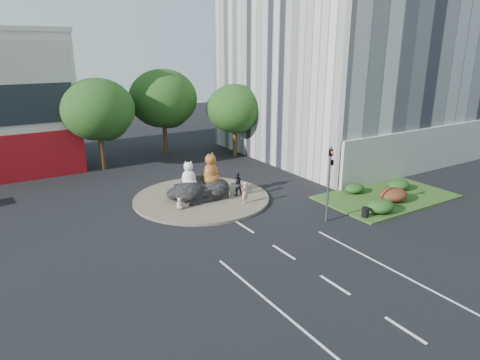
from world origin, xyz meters
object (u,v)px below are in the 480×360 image
Objects in this scene: pedestrian_pink at (245,193)px; litter_bin at (365,212)px; cat_white at (189,174)px; kitten_white at (227,191)px; cat_tabby at (211,168)px; pedestrian_dark at (237,184)px; kitten_calico at (180,203)px.

litter_bin is at bearing 120.37° from pedestrian_pink.
pedestrian_pink reaches higher than litter_bin.
cat_white is 3.10m from kitten_white.
cat_white is 1.72m from cat_tabby.
pedestrian_dark is at bearing 7.84° from cat_white.
cat_tabby reaches higher than pedestrian_pink.
cat_white is 2.61m from kitten_calico.
litter_bin is (5.46, -6.26, -0.54)m from pedestrian_pink.
cat_white is 4.29m from pedestrian_pink.
cat_tabby is 3.84m from kitten_calico.
kitten_calico is at bearing -27.79° from pedestrian_pink.
cat_white is 3.68m from pedestrian_dark.
kitten_calico is 4.86m from pedestrian_dark.
cat_white is at bearing -55.78° from pedestrian_pink.
cat_white is 2.28× the size of kitten_calico.
cat_tabby is 3.62× the size of litter_bin.
cat_tabby reaches higher than cat_white.
pedestrian_dark is at bearing -113.85° from pedestrian_pink.
cat_white reaches higher than kitten_calico.
kitten_white is at bearing -0.81° from pedestrian_dark.
cat_tabby is at bearing -76.23° from pedestrian_pink.
kitten_white is (0.84, -0.88, -1.64)m from cat_tabby.
kitten_calico reaches higher than litter_bin.
cat_tabby is 2.79× the size of kitten_calico.
pedestrian_pink is at bearing -106.59° from kitten_white.
kitten_white is (2.53, -1.09, -1.42)m from cat_white.
pedestrian_dark is (0.80, -0.13, 0.44)m from kitten_white.
cat_tabby is 1.52× the size of pedestrian_pink.
litter_bin is (6.70, -8.98, -1.85)m from cat_tabby.
pedestrian_pink is (2.93, -2.93, -1.09)m from cat_white.
kitten_white is 0.51× the size of pedestrian_dark.
cat_white is 2.13× the size of kitten_white.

